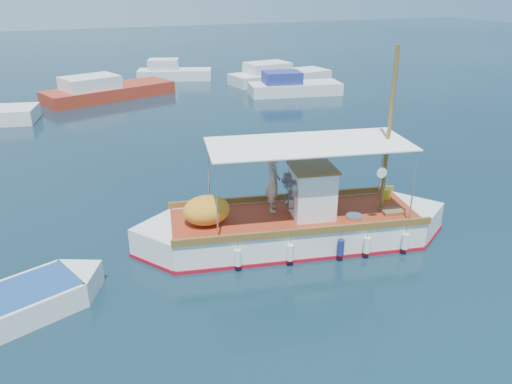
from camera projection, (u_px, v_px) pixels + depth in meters
name	position (u px, v px, depth m)	size (l,w,h in m)	color
ground	(287.00, 239.00, 15.09)	(160.00, 160.00, 0.00)	black
fishing_caique	(293.00, 226.00, 14.76)	(9.36, 4.05, 5.85)	white
bg_boat_n	(106.00, 91.00, 33.15)	(8.96, 5.36, 1.80)	#A42E1B
bg_boat_ne	(292.00, 87.00, 34.40)	(6.59, 3.42, 1.80)	silver
bg_boat_e	(278.00, 76.00, 38.52)	(8.15, 3.39, 1.80)	silver
bg_boat_far_n	(173.00, 73.00, 39.73)	(6.09, 3.81, 1.80)	silver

